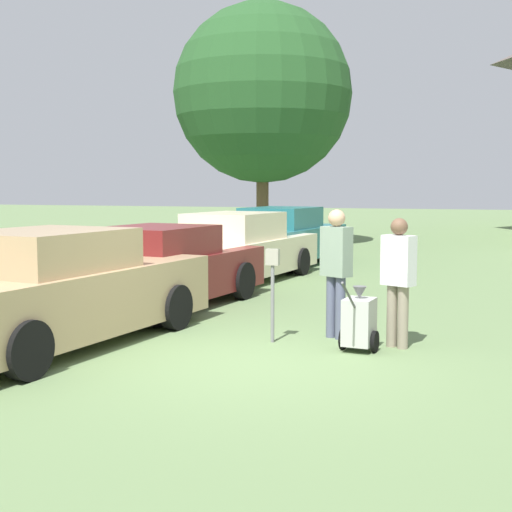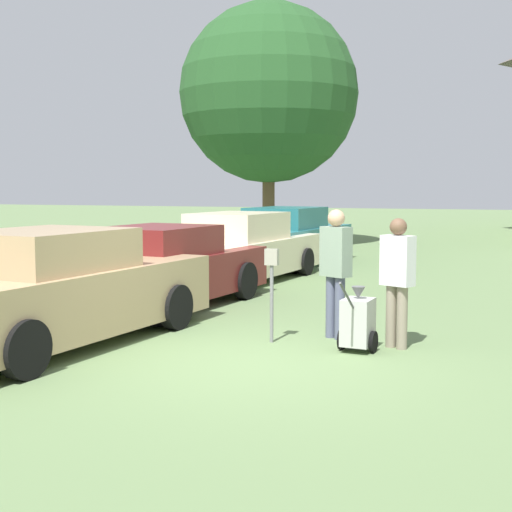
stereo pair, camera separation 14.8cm
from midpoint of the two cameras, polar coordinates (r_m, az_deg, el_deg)
name	(u,v)px [view 1 (the left image)]	position (r m, az deg, el deg)	size (l,w,h in m)	color
ground_plane	(247,363)	(8.67, -1.23, -8.56)	(120.00, 120.00, 0.00)	#607A4C
parked_car_tan	(55,292)	(9.87, -16.23, -2.77)	(2.39, 5.11, 1.55)	tan
parked_car_maroon	(161,270)	(12.48, -7.96, -1.10)	(2.26, 4.82, 1.44)	maroon
parked_car_cream	(238,250)	(15.88, -1.72, 0.48)	(2.32, 5.32, 1.54)	beige
parked_car_teal	(283,238)	(19.08, 1.99, 1.42)	(2.35, 5.16, 1.56)	#23666B
parking_meter	(273,277)	(9.64, 0.89, -1.69)	(0.18, 0.09, 1.28)	slate
person_worker	(336,265)	(9.93, 6.01, -0.70)	(0.47, 0.39, 1.80)	#515670
person_supervisor	(398,274)	(9.48, 10.88, -1.45)	(0.47, 0.38, 1.71)	gray
equipment_cart	(359,321)	(9.28, 7.79, -5.21)	(0.49, 1.00, 1.00)	#B2B2AD
shade_tree	(263,94)	(25.92, 0.36, 12.86)	(6.34, 6.34, 8.57)	brown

